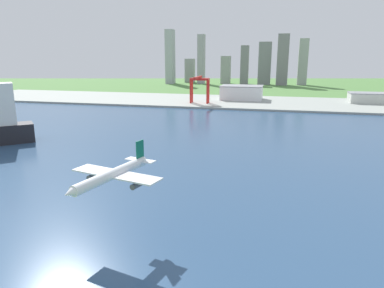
% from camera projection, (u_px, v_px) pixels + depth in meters
% --- Properties ---
extents(ground_plane, '(2400.00, 2400.00, 0.00)m').
position_uv_depth(ground_plane, '(221.00, 130.00, 316.15)').
color(ground_plane, '#50813F').
extents(water_bay, '(840.00, 360.00, 0.15)m').
position_uv_depth(water_bay, '(208.00, 147.00, 259.60)').
color(water_bay, '#2D4C70').
rests_on(water_bay, ground).
extents(industrial_pier, '(840.00, 140.00, 2.50)m').
position_uv_depth(industrial_pier, '(243.00, 102.00, 494.86)').
color(industrial_pier, '#9BA29B').
rests_on(industrial_pier, ground).
extents(airplane_landing, '(34.19, 39.69, 11.72)m').
position_uv_depth(airplane_landing, '(112.00, 175.00, 120.07)').
color(airplane_landing, silver).
extents(port_crane_red, '(24.88, 39.90, 35.43)m').
position_uv_depth(port_crane_red, '(199.00, 84.00, 467.69)').
color(port_crane_red, red).
rests_on(port_crane_red, industrial_pier).
extents(warehouse_main, '(59.09, 39.84, 19.71)m').
position_uv_depth(warehouse_main, '(242.00, 92.00, 511.62)').
color(warehouse_main, white).
rests_on(warehouse_main, industrial_pier).
extents(warehouse_annex, '(47.44, 31.43, 13.50)m').
position_uv_depth(warehouse_annex, '(368.00, 98.00, 476.43)').
color(warehouse_annex, silver).
rests_on(warehouse_annex, industrial_pier).
extents(distant_skyline, '(310.27, 67.36, 119.51)m').
position_uv_depth(distant_skyline, '(238.00, 62.00, 796.36)').
color(distant_skyline, '#A4A6B0').
rests_on(distant_skyline, ground).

